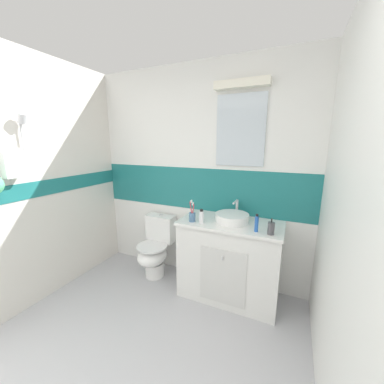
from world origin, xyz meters
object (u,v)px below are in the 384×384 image
object	(u,v)px
toilet	(156,248)
toothbrush_cup	(192,216)
deodorant_spray_can	(201,217)
sink_basin	(232,217)
soap_dispenser	(271,228)
toothpaste_tube_upright	(257,223)

from	to	relation	value
toilet	toothbrush_cup	distance (m)	0.82
deodorant_spray_can	toilet	bearing A→B (deg)	165.86
sink_basin	toothbrush_cup	xyz separation A→B (m)	(-0.37, -0.17, 0.01)
toilet	toothbrush_cup	size ratio (longest dim) A/B	3.27
toilet	toothbrush_cup	world-z (taller)	toothbrush_cup
toilet	deodorant_spray_can	distance (m)	0.90
toothbrush_cup	toilet	bearing A→B (deg)	163.52
soap_dispenser	toothpaste_tube_upright	size ratio (longest dim) A/B	0.91
toothbrush_cup	toothpaste_tube_upright	bearing A→B (deg)	-0.47
toilet	soap_dispenser	distance (m)	1.47
toilet	toothpaste_tube_upright	size ratio (longest dim) A/B	4.51
toothbrush_cup	toothpaste_tube_upright	size ratio (longest dim) A/B	1.38
toothbrush_cup	toothpaste_tube_upright	distance (m)	0.64
toilet	toothpaste_tube_upright	xyz separation A→B (m)	(1.22, -0.18, 0.58)
soap_dispenser	toothpaste_tube_upright	distance (m)	0.13
sink_basin	toothpaste_tube_upright	size ratio (longest dim) A/B	2.30
sink_basin	soap_dispenser	bearing A→B (deg)	-24.70
toilet	deodorant_spray_can	xyz separation A→B (m)	(0.68, -0.17, 0.56)
sink_basin	toilet	size ratio (longest dim) A/B	0.51
soap_dispenser	deodorant_spray_can	bearing A→B (deg)	178.75
soap_dispenser	sink_basin	bearing A→B (deg)	155.30
toothbrush_cup	deodorant_spray_can	size ratio (longest dim) A/B	1.62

